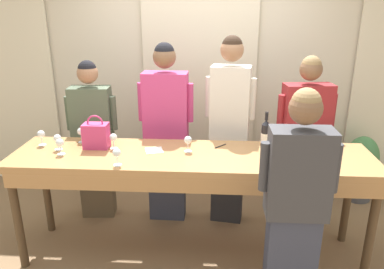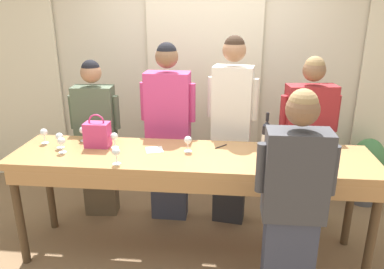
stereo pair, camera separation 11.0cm
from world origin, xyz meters
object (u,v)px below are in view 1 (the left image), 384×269
wine_glass_back_right (304,142)px  guest_striped_shirt (304,141)px  guest_pink_top (166,132)px  guest_cream_sweater (229,129)px  wine_glass_back_left (81,132)px  wine_glass_center_left (113,138)px  wine_glass_center_right (308,136)px  wine_glass_front_mid (57,139)px  wine_glass_back_mid (41,135)px  wine_glass_front_right (188,141)px  handbag (96,135)px  tasting_bar (191,165)px  host_pouring (296,204)px  potted_plant (361,166)px  wine_glass_center_mid (60,143)px  guest_olive_jacket (94,139)px  wine_bottle (265,135)px  wine_glass_front_left (117,154)px

wine_glass_back_right → guest_striped_shirt: 0.57m
guest_pink_top → guest_cream_sweater: (0.62, -0.00, 0.05)m
wine_glass_back_left → guest_striped_shirt: bearing=10.6°
wine_glass_center_left → wine_glass_center_right: (1.68, 0.16, -0.00)m
wine_glass_front_mid → wine_glass_back_left: 0.23m
wine_glass_back_right → guest_pink_top: 1.34m
wine_glass_back_mid → wine_glass_front_mid: bearing=-27.1°
wine_glass_front_right → wine_glass_center_left: bearing=177.7°
handbag → wine_glass_back_right: 1.77m
wine_glass_center_right → guest_striped_shirt: bearing=81.3°
handbag → wine_glass_front_mid: 0.32m
tasting_bar → host_pouring: size_ratio=1.81×
wine_glass_center_right → potted_plant: bearing=45.9°
wine_glass_back_left → wine_glass_back_mid: (-0.33, -0.09, -0.00)m
wine_glass_front_mid → wine_glass_center_left: 0.47m
wine_glass_center_mid → guest_olive_jacket: size_ratio=0.08×
wine_glass_front_mid → wine_glass_back_mid: same height
guest_cream_sweater → guest_pink_top: bearing=180.0°
wine_bottle → wine_glass_back_right: wine_bottle is taller
wine_glass_back_right → guest_pink_top: bearing=156.7°
handbag → host_pouring: 1.74m
wine_glass_center_right → wine_glass_back_right: size_ratio=1.00×
wine_glass_back_left → wine_glass_center_left: bearing=-22.4°
wine_glass_center_right → guest_olive_jacket: guest_olive_jacket is taller
wine_glass_center_mid → wine_glass_back_mid: same height
handbag → tasting_bar: bearing=-8.7°
tasting_bar → guest_pink_top: (-0.29, 0.63, 0.07)m
tasting_bar → guest_olive_jacket: size_ratio=1.82×
handbag → guest_olive_jacket: size_ratio=0.18×
wine_glass_center_mid → guest_striped_shirt: 2.26m
tasting_bar → wine_glass_center_left: bearing=170.7°
wine_glass_back_right → host_pouring: bearing=-105.1°
wine_glass_front_left → wine_glass_back_mid: (-0.78, 0.39, -0.00)m
wine_glass_front_mid → wine_glass_back_mid: (-0.19, 0.10, -0.00)m
guest_pink_top → potted_plant: 2.29m
wine_glass_center_mid → handbag: bearing=34.5°
wine_glass_center_mid → tasting_bar: bearing=2.4°
wine_glass_back_mid → wine_glass_back_right: same height
handbag → potted_plant: handbag is taller
guest_pink_top → guest_cream_sweater: bearing=-0.0°
potted_plant → tasting_bar: bearing=-148.1°
wine_glass_back_left → guest_cream_sweater: (1.34, 0.39, -0.07)m
guest_pink_top → wine_glass_front_right: bearing=-64.9°
handbag → guest_cream_sweater: size_ratio=0.16×
wine_bottle → guest_cream_sweater: bearing=124.0°
guest_olive_jacket → wine_glass_front_mid: bearing=-101.2°
wine_glass_front_mid → guest_olive_jacket: bearing=78.8°
wine_glass_front_left → wine_glass_center_left: 0.37m
wine_glass_center_right → wine_glass_back_left: (-2.02, -0.02, 0.00)m
wine_glass_back_mid → guest_striped_shirt: 2.45m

